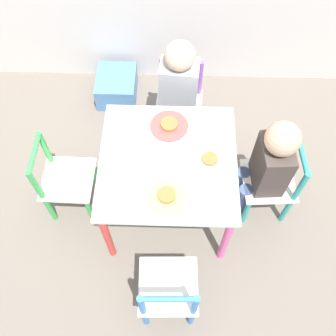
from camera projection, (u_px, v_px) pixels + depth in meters
ground_plane at (168, 205)px, 2.21m from camera, size 6.00×6.00×0.00m
kids_table at (168, 167)px, 1.85m from camera, size 0.63×0.63×0.49m
chair_purple at (179, 104)px, 2.27m from camera, size 0.28×0.28×0.50m
chair_teal at (272, 181)px, 2.01m from camera, size 0.28×0.28×0.50m
chair_blue at (168, 292)px, 1.72m from camera, size 0.27×0.27×0.50m
chair_green at (64, 180)px, 2.01m from camera, size 0.27×0.27×0.50m
child_back at (179, 90)px, 2.08m from camera, size 0.21×0.22×0.73m
child_right at (268, 164)px, 1.85m from camera, size 0.22×0.21×0.71m
plate_back at (169, 125)px, 1.88m from camera, size 0.18×0.18×0.03m
plate_right at (210, 160)px, 1.78m from camera, size 0.16×0.16×0.03m
plate_front at (167, 196)px, 1.69m from camera, size 0.18×0.18×0.03m
storage_bin at (117, 87)px, 2.55m from camera, size 0.25×0.28×0.17m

